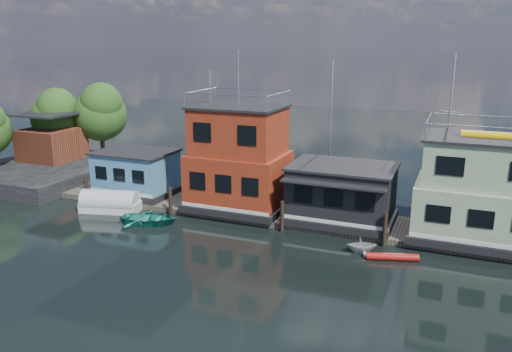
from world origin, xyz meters
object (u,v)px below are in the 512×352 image
at_px(houseboat_blue, 137,172).
at_px(houseboat_red, 239,160).
at_px(red_kayak, 392,257).
at_px(houseboat_green, 482,192).
at_px(tarp_runabout, 110,203).
at_px(dinghy_teal, 149,218).
at_px(dinghy_white, 361,245).
at_px(houseboat_dark, 342,193).

distance_m(houseboat_blue, houseboat_red, 9.69).
bearing_deg(houseboat_red, houseboat_blue, -180.00).
distance_m(houseboat_blue, red_kayak, 22.41).
relative_size(houseboat_green, tarp_runabout, 1.74).
bearing_deg(houseboat_blue, houseboat_red, 0.00).
bearing_deg(dinghy_teal, red_kayak, -103.75).
height_order(houseboat_red, dinghy_white, houseboat_red).
bearing_deg(red_kayak, dinghy_white, 149.93).
bearing_deg(houseboat_dark, dinghy_white, -61.68).
distance_m(houseboat_green, red_kayak, 7.50).
distance_m(houseboat_dark, houseboat_green, 9.07).
bearing_deg(dinghy_white, houseboat_blue, 54.93).
height_order(houseboat_dark, red_kayak, houseboat_dark).
xyz_separation_m(dinghy_teal, dinghy_white, (15.23, 0.74, 0.10)).
height_order(houseboat_dark, dinghy_white, houseboat_dark).
bearing_deg(houseboat_dark, red_kayak, -48.07).
relative_size(dinghy_teal, tarp_runabout, 0.85).
height_order(dinghy_teal, dinghy_white, dinghy_white).
relative_size(houseboat_blue, dinghy_white, 3.25).
distance_m(houseboat_blue, dinghy_teal, 7.09).
relative_size(houseboat_blue, houseboat_dark, 0.86).
height_order(houseboat_green, tarp_runabout, houseboat_green).
height_order(red_kayak, tarp_runabout, tarp_runabout).
xyz_separation_m(houseboat_blue, red_kayak, (21.80, -4.81, -1.98)).
bearing_deg(dinghy_white, tarp_runabout, 65.86).
distance_m(houseboat_blue, houseboat_green, 26.53).
relative_size(houseboat_dark, houseboat_green, 0.88).
height_order(houseboat_red, houseboat_dark, houseboat_red).
bearing_deg(red_kayak, houseboat_green, 28.69).
xyz_separation_m(houseboat_blue, houseboat_green, (26.50, 0.00, 1.34)).
xyz_separation_m(dinghy_teal, red_kayak, (17.20, 0.28, -0.20)).
xyz_separation_m(houseboat_red, dinghy_white, (10.33, -4.35, -3.58)).
xyz_separation_m(tarp_runabout, dinghy_white, (19.65, -0.50, -0.17)).
relative_size(houseboat_blue, red_kayak, 2.06).
distance_m(houseboat_green, dinghy_teal, 22.70).
bearing_deg(houseboat_blue, dinghy_white, -12.37).
relative_size(houseboat_dark, red_kayak, 2.38).
bearing_deg(houseboat_blue, red_kayak, -12.44).
bearing_deg(tarp_runabout, red_kayak, -17.44).
bearing_deg(dinghy_white, houseboat_dark, 5.62).
xyz_separation_m(houseboat_green, tarp_runabout, (-26.32, -3.86, -2.86)).
bearing_deg(houseboat_red, houseboat_green, 0.00).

